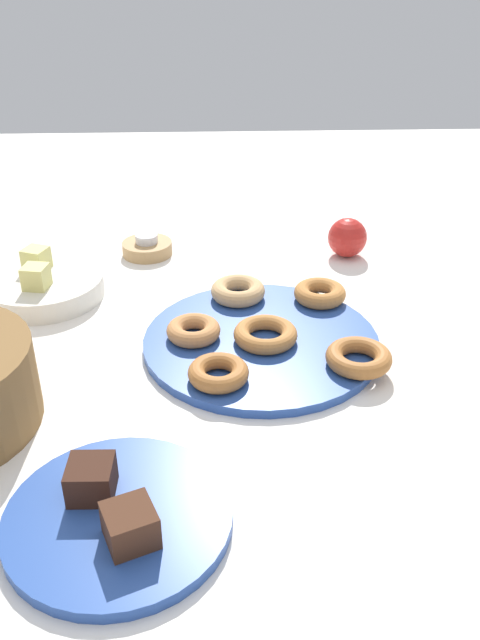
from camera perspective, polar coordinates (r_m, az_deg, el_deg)
name	(u,v)px	position (r m, az deg, el deg)	size (l,w,h in m)	color
ground_plane	(261,346)	(0.95, 1.81, -2.22)	(2.40, 2.40, 0.00)	white
donut_plate	(261,342)	(0.95, 1.81, -1.88)	(0.33, 0.33, 0.01)	#284C9E
donut_0	(359,358)	(0.89, 10.13, -3.19)	(0.09, 0.09, 0.02)	#AD6B33
donut_1	(265,334)	(0.93, 2.19, -1.22)	(0.09, 0.09, 0.02)	#BC7A3D
donut_2	(194,330)	(0.94, -4.00, -0.89)	(0.08, 0.08, 0.02)	#C6844C
donut_3	(238,291)	(1.04, -0.17, 2.52)	(0.08, 0.08, 0.03)	tan
donut_4	(320,293)	(1.04, 6.85, 2.29)	(0.08, 0.08, 0.02)	#BC7A3D
donut_5	(218,373)	(0.85, -1.86, -4.53)	(0.08, 0.08, 0.02)	#AD6B33
cake_plate	(119,518)	(0.70, -10.35, -16.31)	(0.23, 0.23, 0.01)	#284C9E
brownie_near	(130,525)	(0.66, -9.38, -16.95)	(0.05, 0.05, 0.04)	#472819
brownie_far	(91,479)	(0.71, -12.62, -13.14)	(0.05, 0.05, 0.04)	#381E14
candle_holder	(147,248)	(1.24, -7.94, 6.10)	(0.09, 0.09, 0.02)	tan
tealight	(147,238)	(1.23, -8.00, 6.93)	(0.04, 0.04, 0.01)	silver
fruit_bowl	(44,287)	(1.12, -16.44, 2.72)	(0.19, 0.19, 0.03)	silver
melon_chunk_left	(36,277)	(1.07, -17.07, 3.55)	(0.04, 0.04, 0.04)	#DBD67A
melon_chunk_right	(36,259)	(1.14, -17.04, 5.04)	(0.04, 0.04, 0.04)	#DBD67A
apple	(347,237)	(1.23, 9.18, 6.99)	(0.07, 0.07, 0.07)	red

